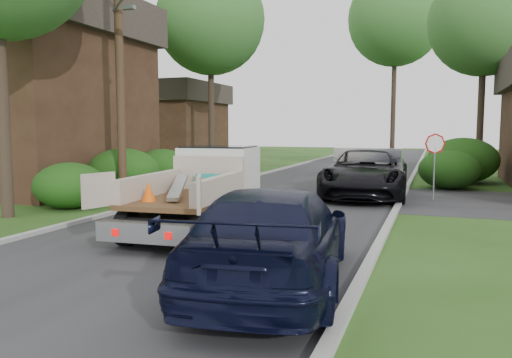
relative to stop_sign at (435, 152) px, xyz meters
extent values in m
plane|color=#234413|center=(-5.20, -9.00, -1.78)|extent=(120.00, 120.00, 0.00)
cube|color=#28282B|center=(-5.20, 1.00, -1.77)|extent=(8.00, 90.00, 0.02)
cube|color=#9E9E99|center=(-9.30, 1.00, -1.72)|extent=(0.20, 90.00, 0.12)
cube|color=#9E9E99|center=(-1.10, 1.00, -1.72)|extent=(0.20, 90.00, 0.12)
cylinder|color=slate|center=(0.00, 0.00, -0.78)|extent=(0.06, 0.06, 2.00)
cylinder|color=#B20A0A|center=(0.00, 0.00, 0.32)|extent=(0.71, 0.32, 0.76)
cylinder|color=#382619|center=(-10.70, -4.00, 3.22)|extent=(0.30, 0.30, 10.00)
cylinder|color=slate|center=(-10.20, -4.50, 5.22)|extent=(1.22, 0.76, 0.57)
cube|color=slate|center=(-9.60, -5.00, 4.82)|extent=(0.45, 0.20, 0.12)
cube|color=#341F15|center=(-17.20, -2.00, 1.47)|extent=(9.00, 8.00, 6.50)
cube|color=#332B26|center=(-17.20, -2.00, 5.62)|extent=(9.72, 8.64, 1.80)
cube|color=#341F15|center=(-18.70, 13.00, 0.47)|extent=(7.00, 7.00, 4.50)
cube|color=#332B26|center=(-18.70, 13.00, 3.42)|extent=(7.56, 7.56, 1.40)
cube|color=#332B26|center=(-18.70, 13.00, 4.12)|extent=(1.05, 7.56, 0.20)
ellipsoid|color=#1A4911|center=(-11.40, -6.00, -1.01)|extent=(2.34, 2.34, 1.53)
ellipsoid|color=#1A4911|center=(-11.70, -2.50, -0.84)|extent=(2.86, 2.86, 1.87)
ellipsoid|color=#1A4911|center=(-12.00, 1.00, -0.93)|extent=(2.60, 2.60, 1.70)
ellipsoid|color=#1A4911|center=(0.60, 4.00, -0.93)|extent=(2.60, 2.60, 1.70)
ellipsoid|color=#1A4911|center=(1.30, 7.00, -0.67)|extent=(3.38, 3.38, 2.21)
cylinder|color=#2D2119|center=(-12.00, -8.00, 2.22)|extent=(0.36, 0.36, 8.00)
cylinder|color=#2D2119|center=(-12.70, 8.00, 2.72)|extent=(0.36, 0.36, 9.00)
sphere|color=#316123|center=(-12.70, 8.00, 7.22)|extent=(6.40, 6.40, 6.40)
cylinder|color=#2D2119|center=(2.30, 11.00, 2.47)|extent=(0.36, 0.36, 8.50)
sphere|color=#316123|center=(2.30, 11.00, 6.72)|extent=(6.00, 6.00, 6.00)
cylinder|color=#2D2119|center=(-19.20, 4.00, 2.72)|extent=(0.36, 0.36, 9.00)
sphere|color=#316123|center=(-19.20, 4.00, 7.22)|extent=(6.00, 6.00, 6.00)
cylinder|color=#2D2119|center=(-3.20, 21.00, 3.72)|extent=(0.36, 0.36, 11.00)
sphere|color=#316123|center=(-3.20, 21.00, 9.22)|extent=(7.20, 7.20, 7.20)
cylinder|color=black|center=(-6.77, -6.41, -1.36)|extent=(0.34, 0.85, 0.83)
cylinder|color=black|center=(-5.02, -6.28, -1.36)|extent=(0.34, 0.85, 0.83)
cylinder|color=black|center=(-6.50, -9.91, -1.36)|extent=(0.34, 0.85, 0.83)
cylinder|color=black|center=(-4.75, -9.77, -1.36)|extent=(0.34, 0.85, 0.83)
cube|color=black|center=(-5.77, -8.00, -1.20)|extent=(2.25, 5.48, 0.22)
cube|color=silver|center=(-5.91, -6.07, -0.39)|extent=(2.15, 1.81, 1.43)
cube|color=black|center=(-5.91, -6.07, 0.11)|extent=(2.00, 1.66, 0.51)
cube|color=#472D19|center=(-5.72, -8.64, -0.85)|extent=(2.28, 3.47, 0.11)
cube|color=beige|center=(-5.84, -6.99, -0.35)|extent=(2.03, 0.25, 0.92)
cube|color=beige|center=(-6.64, -8.71, -0.53)|extent=(0.47, 3.15, 0.55)
cube|color=beige|center=(-4.80, -8.57, -0.53)|extent=(0.47, 3.15, 0.55)
cube|color=silver|center=(-5.56, -10.62, -1.27)|extent=(2.14, 0.48, 0.42)
cube|color=#B20505|center=(-6.15, -10.83, -1.27)|extent=(0.15, 0.05, 0.15)
cube|color=#B20505|center=(-4.95, -10.74, -1.27)|extent=(0.15, 0.05, 0.15)
cube|color=beige|center=(-6.73, -10.57, -0.44)|extent=(0.29, 0.82, 0.74)
cube|color=beige|center=(-4.43, -10.40, -0.44)|extent=(0.41, 0.79, 0.74)
cube|color=silver|center=(-5.91, -8.57, -0.54)|extent=(1.17, 2.31, 0.43)
cone|color=#F2590A|center=(-6.16, -9.51, -0.57)|extent=(0.36, 0.36, 0.46)
cone|color=#F2590A|center=(-5.48, -8.07, -0.57)|extent=(0.36, 0.36, 0.46)
cube|color=#148C84|center=(-5.60, -7.20, -0.48)|extent=(1.02, 0.17, 0.26)
imported|color=black|center=(-2.51, 0.35, -0.86)|extent=(3.37, 6.77, 1.84)
imported|color=black|center=(-2.50, -11.50, -0.94)|extent=(3.14, 6.04, 1.67)
camera|label=1|loc=(0.04, -19.38, 0.87)|focal=35.00mm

